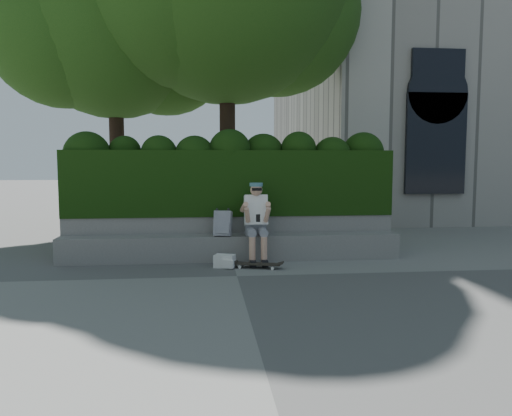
{
  "coord_description": "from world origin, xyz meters",
  "views": [
    {
      "loc": [
        -0.51,
        -7.48,
        1.76
      ],
      "look_at": [
        0.4,
        1.0,
        0.95
      ],
      "focal_mm": 35.0,
      "sensor_mm": 36.0,
      "label": 1
    }
  ],
  "objects": [
    {
      "name": "hedge",
      "position": [
        0.0,
        1.95,
        1.35
      ],
      "size": [
        6.0,
        1.0,
        1.2
      ],
      "primitive_type": "cube",
      "color": "black",
      "rests_on": "planter_wall"
    },
    {
      "name": "ground",
      "position": [
        0.0,
        0.0,
        0.0
      ],
      "size": [
        80.0,
        80.0,
        0.0
      ],
      "primitive_type": "plane",
      "color": "slate",
      "rests_on": "ground"
    },
    {
      "name": "backpack_ground",
      "position": [
        -0.16,
        0.66,
        0.1
      ],
      "size": [
        0.38,
        0.33,
        0.21
      ],
      "primitive_type": "cube",
      "rotation": [
        0.0,
        0.0,
        -0.36
      ],
      "color": "silver",
      "rests_on": "ground"
    },
    {
      "name": "building",
      "position": [
        9.0,
        11.0,
        7.5
      ],
      "size": [
        12.0,
        12.0,
        15.0
      ],
      "primitive_type": "cube",
      "color": "gray",
      "rests_on": "ground"
    },
    {
      "name": "bench_ledge",
      "position": [
        0.0,
        1.25,
        0.23
      ],
      "size": [
        6.0,
        0.45,
        0.45
      ],
      "primitive_type": "cube",
      "color": "gray",
      "rests_on": "ground"
    },
    {
      "name": "backpack_plaid",
      "position": [
        -0.17,
        1.15,
        0.67
      ],
      "size": [
        0.33,
        0.23,
        0.44
      ],
      "primitive_type": "cube",
      "rotation": [
        0.0,
        0.0,
        -0.27
      ],
      "color": "#A3A2A7",
      "rests_on": "bench_ledge"
    },
    {
      "name": "planter_wall",
      "position": [
        0.0,
        1.73,
        0.38
      ],
      "size": [
        6.0,
        0.5,
        0.75
      ],
      "primitive_type": "cube",
      "color": "gray",
      "rests_on": "ground"
    },
    {
      "name": "skateboard",
      "position": [
        0.37,
        0.53,
        0.07
      ],
      "size": [
        0.8,
        0.42,
        0.08
      ],
      "rotation": [
        0.0,
        0.0,
        -0.31
      ],
      "color": "black",
      "rests_on": "ground"
    },
    {
      "name": "person",
      "position": [
        0.41,
        1.07,
        0.75
      ],
      "size": [
        0.4,
        0.76,
        1.38
      ],
      "color": "gray",
      "rests_on": "ground"
    },
    {
      "name": "tree_right",
      "position": [
        -2.59,
        5.1,
        5.15
      ],
      "size": [
        4.76,
        4.76,
        7.54
      ],
      "rotation": [
        0.0,
        0.0,
        -0.19
      ],
      "color": "black",
      "rests_on": "ground"
    }
  ]
}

